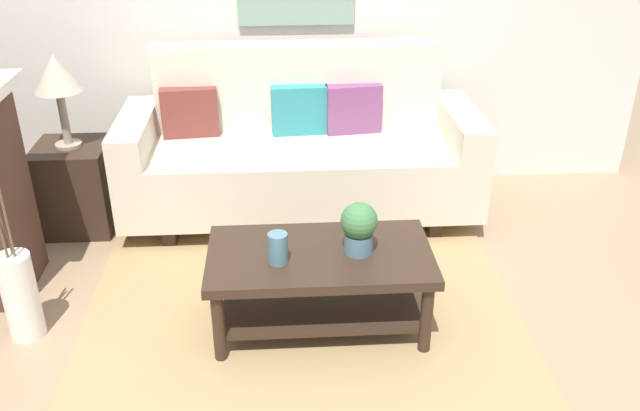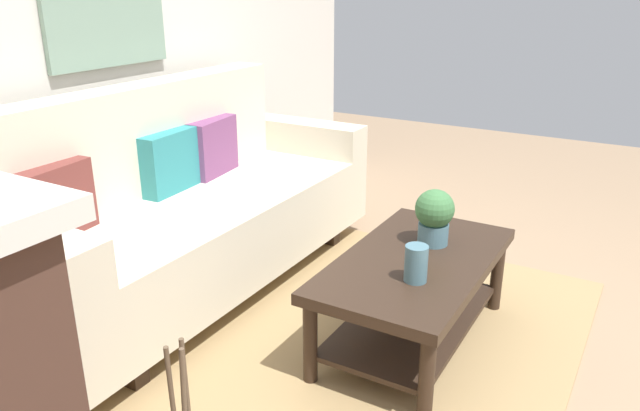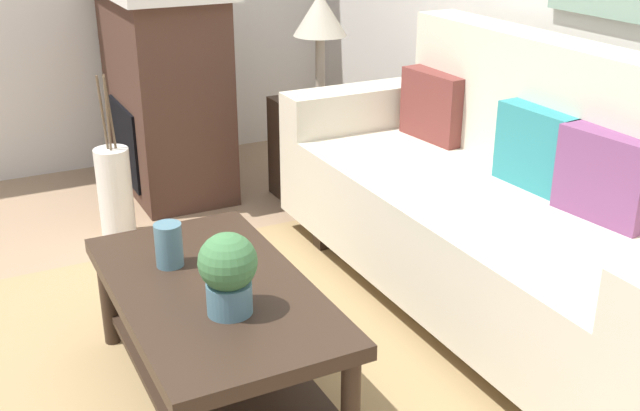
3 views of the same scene
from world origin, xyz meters
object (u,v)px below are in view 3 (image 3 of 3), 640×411
throw_pillow_teal (538,148)px  side_table (320,150)px  couch (507,212)px  throw_pillow_maroon (435,106)px  throw_pillow_plum (606,176)px  tabletop_vase (169,245)px  table_lamp (320,19)px  floor_vase (115,193)px  potted_plant_tabletop (228,271)px  coffee_table (214,316)px  fireplace (165,88)px

throw_pillow_teal → side_table: bearing=-170.7°
couch → throw_pillow_maroon: bearing=169.9°
throw_pillow_maroon → throw_pillow_plum: (1.06, 0.00, 0.00)m
couch → throw_pillow_maroon: size_ratio=6.27×
couch → tabletop_vase: 1.34m
couch → tabletop_vase: bearing=-96.8°
table_lamp → side_table: bearing=0.0°
tabletop_vase → floor_vase: bearing=176.1°
couch → potted_plant_tabletop: bearing=-79.5°
tabletop_vase → potted_plant_tabletop: size_ratio=0.59×
tabletop_vase → potted_plant_tabletop: 0.40m
coffee_table → floor_vase: bearing=179.7°
throw_pillow_teal → floor_vase: size_ratio=0.78×
throw_pillow_plum → side_table: (-1.78, -0.23, -0.40)m
coffee_table → fireplace: (-2.02, 0.45, 0.27)m
throw_pillow_maroon → fireplace: (-1.27, -0.93, -0.09)m
throw_pillow_plum → floor_vase: (-1.78, -1.37, -0.45)m
floor_vase → potted_plant_tabletop: bearing=-0.6°
throw_pillow_teal → side_table: throw_pillow_teal is taller
tabletop_vase → throw_pillow_plum: bearing=70.6°
tabletop_vase → fireplace: (-1.82, 0.53, 0.08)m
coffee_table → potted_plant_tabletop: bearing=-2.2°
couch → side_table: (-1.43, -0.11, -0.15)m
potted_plant_tabletop → table_lamp: (-1.66, 1.15, 0.42)m
coffee_table → side_table: bearing=142.2°
throw_pillow_maroon → table_lamp: size_ratio=0.63×
side_table → fireplace: bearing=-128.4°
throw_pillow_maroon → coffee_table: throw_pillow_maroon is taller
tabletop_vase → table_lamp: bearing=136.2°
throw_pillow_plum → tabletop_vase: size_ratio=2.34×
floor_vase → throw_pillow_maroon: bearing=62.3°
tabletop_vase → side_table: size_ratio=0.27×
potted_plant_tabletop → floor_vase: size_ratio=0.57×
coffee_table → potted_plant_tabletop: size_ratio=4.20×
throw_pillow_teal → table_lamp: (-1.43, -0.23, 0.31)m
fireplace → floor_vase: bearing=-38.8°
potted_plant_tabletop → fireplace: 2.26m
potted_plant_tabletop → table_lamp: size_ratio=0.46×
throw_pillow_teal → throw_pillow_plum: (0.35, 0.00, 0.00)m
throw_pillow_maroon → potted_plant_tabletop: (0.94, -1.39, -0.11)m
throw_pillow_plum → table_lamp: bearing=-172.5°
tabletop_vase → table_lamp: size_ratio=0.27×
throw_pillow_maroon → throw_pillow_teal: same height
fireplace → tabletop_vase: bearing=-16.2°
coffee_table → floor_vase: floor_vase is taller
table_lamp → floor_vase: size_ratio=1.24×
couch → throw_pillow_plum: couch is taller
throw_pillow_maroon → potted_plant_tabletop: throw_pillow_maroon is taller
throw_pillow_teal → floor_vase: bearing=-136.2°
fireplace → throw_pillow_plum: bearing=21.7°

